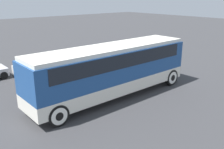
% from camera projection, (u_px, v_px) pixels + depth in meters
% --- Properties ---
extents(ground_plane, '(120.00, 120.00, 0.00)m').
position_uv_depth(ground_plane, '(112.00, 96.00, 16.03)').
color(ground_plane, '#38383A').
extents(tour_bus, '(11.15, 2.60, 3.29)m').
position_uv_depth(tour_bus, '(113.00, 66.00, 15.48)').
color(tour_bus, silver).
rests_on(tour_bus, ground_plane).
extents(parked_car_near, '(4.19, 1.94, 1.49)m').
position_uv_depth(parked_car_near, '(96.00, 53.00, 24.58)').
color(parked_car_near, navy).
rests_on(parked_car_near, ground_plane).
extents(parked_car_far, '(4.09, 1.94, 1.42)m').
position_uv_depth(parked_car_far, '(40.00, 65.00, 20.54)').
color(parked_car_far, silver).
rests_on(parked_car_far, ground_plane).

